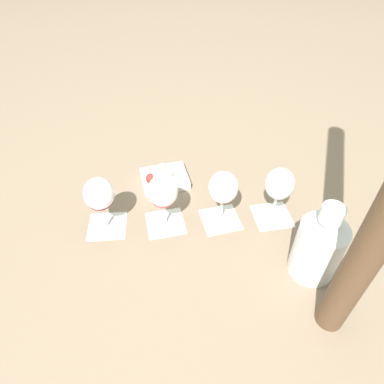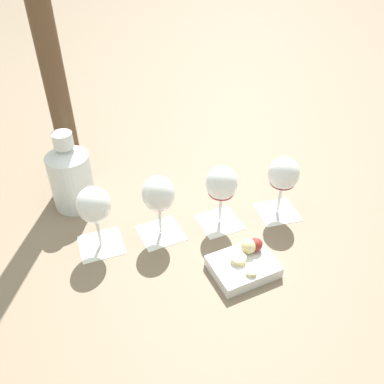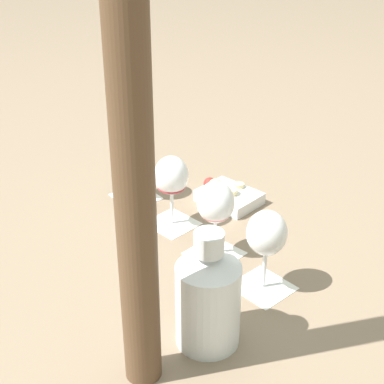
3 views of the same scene
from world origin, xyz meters
name	(u,v)px [view 3 (image 3 of 3)]	position (x,y,z in m)	size (l,w,h in m)	color
ground_plane	(190,237)	(0.00, 0.00, 0.00)	(8.00, 8.00, 0.00)	#7F6B56
tasting_card_0	(263,287)	(-0.15, -0.17, 0.00)	(0.14, 0.14, 0.00)	white
tasting_card_1	(215,253)	(-0.05, -0.06, 0.00)	(0.14, 0.14, 0.00)	white
tasting_card_2	(172,223)	(0.05, 0.05, 0.00)	(0.14, 0.14, 0.00)	white
tasting_card_3	(136,196)	(0.16, 0.16, 0.00)	(0.14, 0.14, 0.00)	white
wine_glass_0	(266,237)	(-0.15, -0.17, 0.11)	(0.08, 0.08, 0.16)	white
wine_glass_1	(216,207)	(-0.05, -0.06, 0.11)	(0.08, 0.08, 0.16)	white
wine_glass_2	(171,179)	(0.05, 0.05, 0.11)	(0.08, 0.08, 0.16)	white
wine_glass_3	(134,155)	(0.16, 0.16, 0.11)	(0.08, 0.08, 0.16)	white
ceramic_vase	(208,296)	(-0.31, -0.08, 0.09)	(0.11, 0.11, 0.21)	silver
snack_dish	(227,195)	(0.17, -0.06, 0.02)	(0.16, 0.17, 0.06)	silver
umbrella_pole	(127,59)	(-0.40, 0.01, 0.51)	(0.06, 0.06, 1.01)	brown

